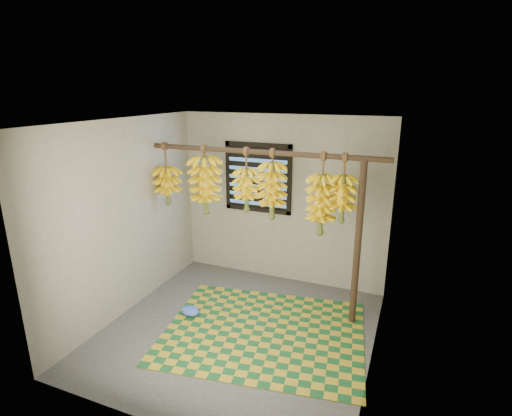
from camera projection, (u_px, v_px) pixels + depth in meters
The scene contains 16 objects.
floor at pixel (238, 331), 4.68m from camera, with size 3.00×3.00×0.01m, color #444444.
ceiling at pixel (235, 122), 3.98m from camera, with size 3.00×3.00×0.01m, color silver.
wall_back at pixel (281, 200), 5.66m from camera, with size 3.00×0.01×2.40m, color gray.
wall_left at pixel (125, 218), 4.87m from camera, with size 0.01×3.00×2.40m, color gray.
wall_right at pixel (381, 256), 3.78m from camera, with size 0.01×3.00×2.40m, color gray.
window at pixel (258, 178), 5.68m from camera, with size 1.00×0.04×1.00m.
hanging_pole at pixel (261, 152), 4.72m from camera, with size 0.06×0.06×3.00m, color #3B291C.
support_post at pixel (358, 245), 4.57m from camera, with size 0.08×0.08×2.00m, color #3B291C.
woven_mat at pixel (264, 332), 4.65m from camera, with size 2.26×1.81×0.01m, color #185428.
plastic_bag at pixel (190, 311), 4.97m from camera, with size 0.25×0.18×0.10m, color #4068F0.
banana_bunch_a at pixel (167, 185), 5.36m from camera, with size 0.34×0.34×0.83m.
banana_bunch_b at pixel (205, 185), 5.13m from camera, with size 0.41×0.41×0.90m.
banana_bunch_c at pixel (247, 190), 4.92m from camera, with size 0.33×0.33×0.80m.
banana_bunch_d at pixel (272, 191), 4.80m from camera, with size 0.34×0.34×0.85m.
banana_bunch_e at pixel (321, 205), 4.61m from camera, with size 0.34×0.34×0.98m.
banana_bunch_f at pixel (343, 199), 4.49m from camera, with size 0.31×0.31×0.80m.
Camera 1 is at (1.73, -3.68, 2.72)m, focal length 28.00 mm.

